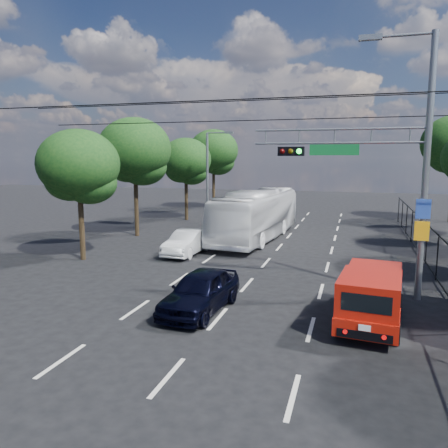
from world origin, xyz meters
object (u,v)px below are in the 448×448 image
at_px(white_bus, 257,215).
at_px(white_van, 187,242).
at_px(navy_hatchback, 200,291).
at_px(red_pickup, 372,295).
at_px(signal_mast, 390,157).

distance_m(white_bus, white_van, 6.17).
xyz_separation_m(navy_hatchback, white_van, (-3.69, 8.16, -0.05)).
height_order(red_pickup, white_van, red_pickup).
bearing_deg(signal_mast, white_van, 154.25).
bearing_deg(red_pickup, navy_hatchback, -175.45).
bearing_deg(white_van, signal_mast, -23.06).
xyz_separation_m(signal_mast, white_bus, (-7.14, 10.22, -3.67)).
height_order(signal_mast, white_van, signal_mast).
height_order(signal_mast, white_bus, signal_mast).
height_order(white_bus, white_van, white_bus).
relative_size(signal_mast, white_van, 2.38).
relative_size(navy_hatchback, white_bus, 0.37).
relative_size(navy_hatchback, white_van, 1.04).
height_order(navy_hatchback, white_van, navy_hatchback).
relative_size(red_pickup, navy_hatchback, 1.19).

